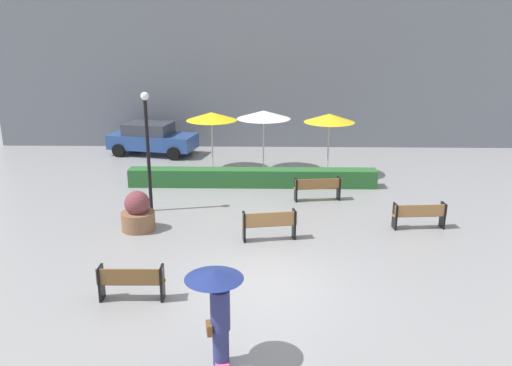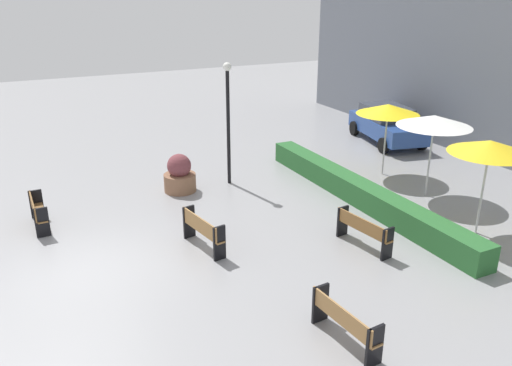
% 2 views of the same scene
% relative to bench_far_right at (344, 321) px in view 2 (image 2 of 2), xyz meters
% --- Properties ---
extents(ground_plane, '(60.00, 60.00, 0.00)m').
position_rel_bench_far_right_xyz_m(ground_plane, '(-4.93, -3.93, -0.49)').
color(ground_plane, gray).
extents(bench_far_right, '(1.70, 0.52, 0.83)m').
position_rel_bench_far_right_xyz_m(bench_far_right, '(0.00, 0.00, 0.00)').
color(bench_far_right, '#9E7242').
rests_on(bench_far_right, ground).
extents(bench_mid_center, '(1.68, 0.61, 0.92)m').
position_rel_bench_far_right_xyz_m(bench_mid_center, '(-4.78, -1.05, 0.05)').
color(bench_mid_center, '#9E7242').
rests_on(bench_mid_center, ground).
extents(bench_near_left, '(1.58, 0.40, 0.86)m').
position_rel_bench_far_right_xyz_m(bench_near_left, '(-8.06, -4.77, 0.01)').
color(bench_near_left, brown).
rests_on(bench_near_left, ground).
extents(bench_back_row, '(1.76, 0.59, 0.86)m').
position_rel_bench_far_right_xyz_m(bench_back_row, '(-3.00, 2.72, 0.02)').
color(bench_back_row, olive).
rests_on(bench_back_row, ground).
extents(planter_pot, '(1.06, 1.06, 1.28)m').
position_rel_bench_far_right_xyz_m(planter_pot, '(-8.94, -0.29, 0.06)').
color(planter_pot, brown).
rests_on(planter_pot, ground).
extents(lamp_post, '(0.28, 0.28, 4.14)m').
position_rel_bench_far_right_xyz_m(lamp_post, '(-8.90, 1.49, 2.03)').
color(lamp_post, black).
rests_on(lamp_post, ground).
extents(patio_umbrella_yellow, '(2.21, 2.21, 2.58)m').
position_rel_bench_far_right_xyz_m(patio_umbrella_yellow, '(-7.28, 6.88, 1.91)').
color(patio_umbrella_yellow, silver).
rests_on(patio_umbrella_yellow, ground).
extents(patio_umbrella_white, '(2.33, 2.33, 2.67)m').
position_rel_bench_far_right_xyz_m(patio_umbrella_white, '(-5.02, 6.83, 2.00)').
color(patio_umbrella_white, silver).
rests_on(patio_umbrella_white, ground).
extents(patio_umbrella_yellow_far, '(2.13, 2.13, 2.67)m').
position_rel_bench_far_right_xyz_m(patio_umbrella_yellow_far, '(-2.28, 6.07, 2.00)').
color(patio_umbrella_yellow_far, silver).
rests_on(patio_umbrella_yellow_far, ground).
extents(hedge_strip, '(9.88, 0.70, 0.71)m').
position_rel_bench_far_right_xyz_m(hedge_strip, '(-5.45, 4.47, -0.14)').
color(hedge_strip, '#28602D').
rests_on(hedge_strip, ground).
extents(parked_car, '(4.47, 2.65, 1.57)m').
position_rel_bench_far_right_xyz_m(parked_car, '(-10.57, 9.73, 0.32)').
color(parked_car, '#28478C').
rests_on(parked_car, ground).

